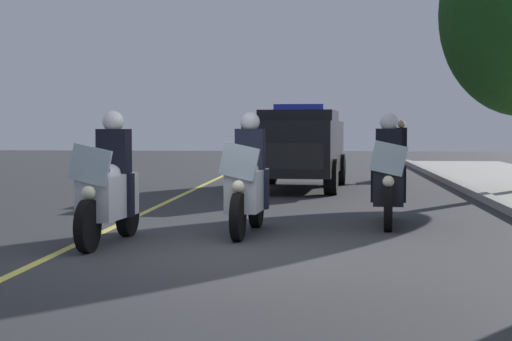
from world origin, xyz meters
TOP-DOWN VIEW (x-y plane):
  - ground_plane at (0.00, 0.00)m, footprint 80.00×80.00m
  - lane_stripe_center at (0.00, -2.21)m, footprint 48.00×0.12m
  - police_motorcycle_lead_left at (-0.74, -1.81)m, footprint 2.14×0.62m
  - police_motorcycle_lead_right at (-1.87, -0.13)m, footprint 2.14×0.62m
  - police_motorcycle_trailing at (-3.05, 1.92)m, footprint 2.14×0.62m
  - police_suv at (-10.07, 0.28)m, footprint 5.03×2.36m
  - cyclist_background at (-13.77, 3.06)m, footprint 1.76×0.34m

SIDE VIEW (x-z plane):
  - ground_plane at x=0.00m, z-range 0.00..0.00m
  - lane_stripe_center at x=0.00m, z-range 0.00..0.01m
  - police_motorcycle_lead_left at x=-0.74m, z-range -0.16..1.56m
  - police_motorcycle_lead_right at x=-1.87m, z-range -0.16..1.56m
  - police_motorcycle_trailing at x=-3.05m, z-range -0.16..1.56m
  - cyclist_background at x=-13.77m, z-range 0.00..1.69m
  - police_suv at x=-10.07m, z-range 0.04..2.09m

